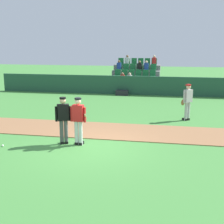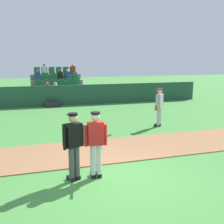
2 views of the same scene
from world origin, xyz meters
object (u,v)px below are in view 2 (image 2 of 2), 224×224
runner_grey_jersey (159,106)px  equipment_bag (53,104)px  umpire_home_plate (73,143)px  batter_red_jersey (96,142)px

runner_grey_jersey → equipment_bag: bearing=122.4°
umpire_home_plate → equipment_bag: (0.41, 11.15, -0.82)m
runner_grey_jersey → equipment_bag: 7.92m
umpire_home_plate → runner_grey_jersey: (4.63, 4.50, -0.04)m
batter_red_jersey → runner_grey_jersey: bearing=48.1°
umpire_home_plate → equipment_bag: 11.19m
batter_red_jersey → runner_grey_jersey: 6.07m
batter_red_jersey → equipment_bag: (-0.17, 11.17, -0.79)m
umpire_home_plate → equipment_bag: size_ratio=1.96×
umpire_home_plate → batter_red_jersey: bearing=-1.9°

